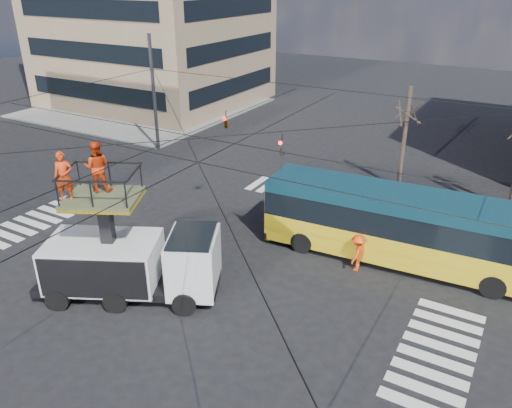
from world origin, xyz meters
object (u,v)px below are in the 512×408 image
object	(u,v)px
utility_truck	(130,249)
city_bus	(406,227)
traffic_cone	(53,261)
worker_ground	(94,245)
flagger	(357,253)

from	to	relation	value
utility_truck	city_bus	world-z (taller)	utility_truck
city_bus	traffic_cone	xyz separation A→B (m)	(-12.87, -8.01, -1.39)
utility_truck	worker_ground	size ratio (longest dim) A/B	4.15
flagger	traffic_cone	bearing A→B (deg)	-62.43
utility_truck	traffic_cone	world-z (taller)	utility_truck
traffic_cone	flagger	xyz separation A→B (m)	(11.33, 6.38, 0.49)
utility_truck	traffic_cone	bearing A→B (deg)	158.06
city_bus	traffic_cone	world-z (taller)	city_bus
city_bus	worker_ground	size ratio (longest dim) A/B	7.07
city_bus	worker_ground	world-z (taller)	city_bus
traffic_cone	worker_ground	xyz separation A→B (m)	(1.23, 1.27, 0.55)
city_bus	traffic_cone	distance (m)	15.23
traffic_cone	flagger	world-z (taller)	flagger
city_bus	flagger	xyz separation A→B (m)	(-1.54, -1.64, -0.91)
city_bus	traffic_cone	size ratio (longest dim) A/B	18.71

